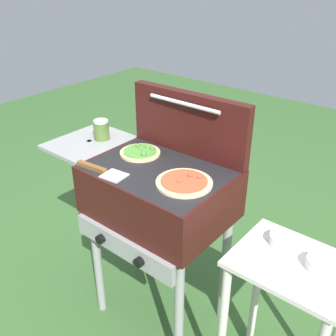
% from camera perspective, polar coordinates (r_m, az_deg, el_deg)
% --- Properties ---
extents(ground_plane, '(8.00, 8.00, 0.00)m').
position_cam_1_polar(ground_plane, '(2.32, -1.02, -20.14)').
color(ground_plane, '#38602D').
extents(grill, '(0.96, 0.53, 0.90)m').
position_cam_1_polar(grill, '(1.83, -1.64, -3.98)').
color(grill, '#38110F').
rests_on(grill, ground_plane).
extents(grill_lid_open, '(0.63, 0.09, 0.30)m').
position_cam_1_polar(grill_lid_open, '(1.84, 3.07, 6.51)').
color(grill_lid_open, '#38110F').
rests_on(grill_lid_open, grill).
extents(pizza_veggie, '(0.19, 0.19, 0.04)m').
position_cam_1_polar(pizza_veggie, '(1.89, -4.04, 2.33)').
color(pizza_veggie, '#E0C17F').
rests_on(pizza_veggie, grill).
extents(pizza_pepperoni, '(0.24, 0.24, 0.03)m').
position_cam_1_polar(pizza_pepperoni, '(1.63, 2.39, -2.08)').
color(pizza_pepperoni, beige).
rests_on(pizza_pepperoni, grill).
extents(sauce_jar, '(0.08, 0.08, 0.10)m').
position_cam_1_polar(sauce_jar, '(2.06, -9.70, 5.52)').
color(sauce_jar, '#4C6B2D').
rests_on(sauce_jar, grill).
extents(spatula, '(0.26, 0.10, 0.02)m').
position_cam_1_polar(spatula, '(1.74, -9.79, -0.36)').
color(spatula, '#B7BABF').
rests_on(spatula, grill).
extents(prep_table, '(0.44, 0.36, 0.73)m').
position_cam_1_polar(prep_table, '(1.71, 16.81, -18.15)').
color(prep_table, beige).
rests_on(prep_table, ground_plane).
extents(topping_bowl_near, '(0.10, 0.10, 0.04)m').
position_cam_1_polar(topping_bowl_near, '(1.63, 16.37, -10.09)').
color(topping_bowl_near, silver).
rests_on(topping_bowl_near, prep_table).
extents(topping_bowl_far, '(0.10, 0.10, 0.04)m').
position_cam_1_polar(topping_bowl_far, '(1.56, 21.27, -13.00)').
color(topping_bowl_far, silver).
rests_on(topping_bowl_far, prep_table).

